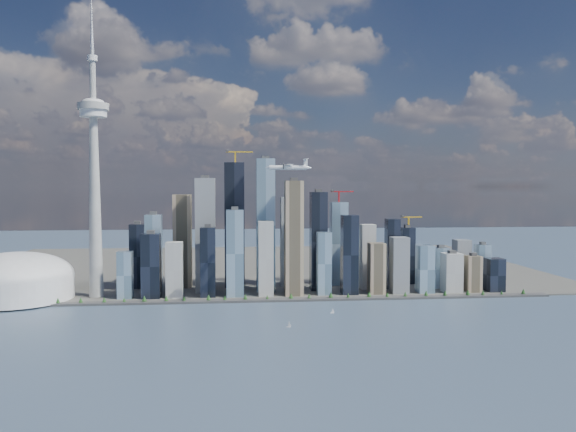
{
  "coord_description": "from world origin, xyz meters",
  "views": [
    {
      "loc": [
        -45.7,
        -758.42,
        208.29
      ],
      "look_at": [
        54.9,
        260.0,
        154.65
      ],
      "focal_mm": 35.0,
      "sensor_mm": 36.0,
      "label": 1
    }
  ],
  "objects": [
    {
      "name": "ground",
      "position": [
        0.0,
        0.0,
        0.0
      ],
      "size": [
        4000.0,
        4000.0,
        0.0
      ],
      "primitive_type": "plane",
      "color": "#384C63",
      "rests_on": "ground"
    },
    {
      "name": "airplane",
      "position": [
        46.14,
        161.46,
        240.63
      ],
      "size": [
        76.83,
        68.03,
        18.72
      ],
      "rotation": [
        0.0,
        0.0,
        0.1
      ],
      "color": "silver",
      "rests_on": "ground"
    },
    {
      "name": "skyscraper_cluster",
      "position": [
        59.61,
        336.81,
        87.41
      ],
      "size": [
        736.0,
        142.0,
        280.13
      ],
      "color": "black",
      "rests_on": "land"
    },
    {
      "name": "seawall",
      "position": [
        0.0,
        250.0,
        2.0
      ],
      "size": [
        1100.0,
        22.0,
        4.0
      ],
      "primitive_type": "cube",
      "color": "#383838",
      "rests_on": "ground"
    },
    {
      "name": "land",
      "position": [
        0.0,
        700.0,
        1.5
      ],
      "size": [
        1400.0,
        900.0,
        3.0
      ],
      "primitive_type": "cube",
      "color": "#4C4C47",
      "rests_on": "ground"
    },
    {
      "name": "sailboat_east",
      "position": [
        117.04,
        142.6,
        3.07
      ],
      "size": [
        6.9,
        2.09,
        9.58
      ],
      "rotation": [
        0.0,
        0.0,
        -0.05
      ],
      "color": "silver",
      "rests_on": "ground"
    },
    {
      "name": "dome_stadium",
      "position": [
        -440.0,
        300.0,
        39.44
      ],
      "size": [
        200.0,
        200.0,
        86.0
      ],
      "color": "silver",
      "rests_on": "land"
    },
    {
      "name": "needle_tower",
      "position": [
        -300.0,
        310.0,
        235.84
      ],
      "size": [
        56.0,
        56.0,
        550.5
      ],
      "color": "#979793",
      "rests_on": "land"
    },
    {
      "name": "sailboat_west",
      "position": [
        36.32,
        58.18,
        3.28
      ],
      "size": [
        7.33,
        3.74,
        10.22
      ],
      "rotation": [
        0.0,
        0.0,
        -0.3
      ],
      "color": "silver",
      "rests_on": "ground"
    },
    {
      "name": "shoreline_trees",
      "position": [
        0.0,
        250.0,
        8.78
      ],
      "size": [
        960.53,
        7.2,
        8.8
      ],
      "color": "#3F2D1E",
      "rests_on": "seawall"
    }
  ]
}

